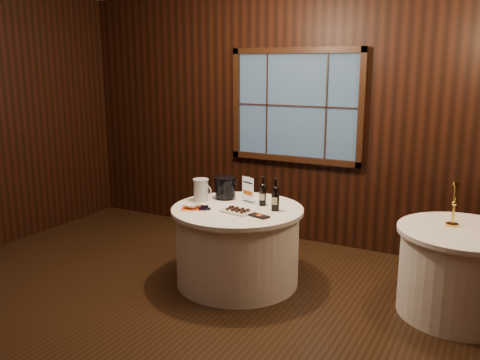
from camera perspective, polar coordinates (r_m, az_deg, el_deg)
The scene contains 15 objects.
ground at distance 4.42m, azimuth -6.69°, elevation -15.95°, with size 6.00×6.00×0.00m, color black.
back_wall at distance 6.11m, azimuth 6.36°, elevation 7.30°, with size 6.00×0.10×3.00m.
main_table at distance 5.04m, azimuth -0.29°, elevation -7.31°, with size 1.28×1.28×0.77m.
side_table at distance 4.80m, azimuth 23.43°, elevation -9.48°, with size 1.08×1.08×0.77m.
sign_stand at distance 5.08m, azimuth 0.96°, elevation -1.55°, with size 0.16×0.13×0.27m.
port_bottle_left at distance 4.97m, azimuth 2.56°, elevation -1.46°, with size 0.07×0.08×0.29m.
port_bottle_right at distance 4.80m, azimuth 3.99°, elevation -1.86°, with size 0.08×0.08×0.32m.
ice_bucket at distance 5.22m, azimuth -1.66°, elevation -0.84°, with size 0.22×0.22×0.23m.
chocolate_plate at distance 4.76m, azimuth -0.29°, elevation -3.46°, with size 0.32×0.24×0.04m.
chocolate_box at distance 4.63m, azimuth 2.17°, elevation -4.06°, with size 0.19×0.09×0.02m, color black.
grape_bunch at distance 4.84m, azimuth -4.08°, elevation -3.16°, with size 0.19×0.11×0.04m.
glass_pitcher at distance 5.15m, azimuth -4.39°, elevation -1.10°, with size 0.21×0.16×0.23m.
orange_napkin at distance 4.93m, azimuth -5.39°, elevation -3.13°, with size 0.20×0.20×0.00m, color #FF5415.
cracker_bowl at distance 4.93m, azimuth -5.39°, elevation -2.91°, with size 0.15×0.15×0.04m, color white.
brass_candlestick at distance 4.71m, azimuth 22.86°, elevation -3.12°, with size 0.11×0.11×0.39m.
Camera 1 is at (2.24, -3.17, 2.12)m, focal length 38.00 mm.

